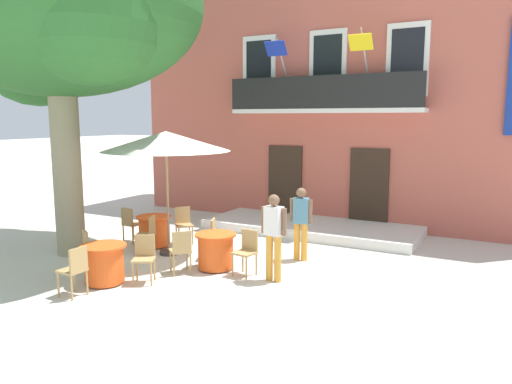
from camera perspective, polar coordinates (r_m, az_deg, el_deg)
ground_plane at (r=10.59m, az=-5.08°, el=-8.58°), size 120.00×120.00×0.00m
building_facade at (r=16.19m, az=10.85°, el=10.71°), size 13.00×5.09×7.50m
entrance_step_platform at (r=13.59m, az=6.47°, el=-4.17°), size 5.85×2.23×0.25m
plane_tree at (r=12.14m, az=-22.40°, el=18.87°), size 6.71×5.89×7.52m
cafe_table_near_tree at (r=12.22m, az=-11.89°, el=-4.48°), size 0.86×0.86×0.76m
cafe_chair_near_tree_0 at (r=11.47m, az=-12.60°, el=-4.67°), size 0.53×0.53×0.91m
cafe_chair_near_tree_1 at (r=12.39m, az=-8.53°, el=-3.56°), size 0.56×0.56×0.91m
cafe_chair_near_tree_2 at (r=12.67m, az=-14.56°, el=-3.47°), size 0.43×0.43×0.91m
cafe_table_middle at (r=10.23m, az=-4.76°, el=-6.91°), size 0.86×0.86×0.76m
cafe_chair_middle_0 at (r=9.80m, az=-1.10°, el=-6.75°), size 0.45×0.45×0.91m
cafe_chair_middle_1 at (r=10.92m, az=-4.53°, el=-5.16°), size 0.53×0.53×0.91m
cafe_chair_middle_2 at (r=9.95m, az=-8.83°, el=-6.62°), size 0.56×0.56×0.91m
cafe_table_front at (r=9.77m, az=-17.44°, el=-8.05°), size 0.86×0.86×0.76m
cafe_chair_front_0 at (r=9.62m, az=-13.03°, el=-7.28°), size 0.54×0.54×0.91m
cafe_chair_front_1 at (r=10.43m, az=-18.82°, el=-6.28°), size 0.55×0.55×0.91m
cafe_chair_front_2 at (r=9.20m, az=-20.55°, el=-8.36°), size 0.40×0.40×0.91m
cafe_umbrella at (r=11.14m, az=-10.54°, el=5.84°), size 2.90×2.90×2.85m
pedestrian_near_entrance at (r=10.76m, az=5.30°, el=-3.25°), size 0.53×0.31×1.63m
pedestrian_mid_plaza at (r=9.33m, az=2.10°, el=-4.79°), size 0.53×0.27×1.71m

